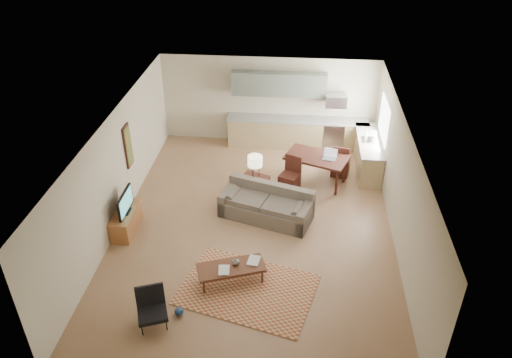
# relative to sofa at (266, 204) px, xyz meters

# --- Properties ---
(room) EXTENTS (9.00, 9.00, 9.00)m
(room) POSITION_rel_sofa_xyz_m (-0.24, -0.37, 0.95)
(room) COLOR #8B6445
(room) RESTS_ON ground
(kitchen_counter_back) EXTENTS (4.26, 0.64, 0.92)m
(kitchen_counter_back) POSITION_rel_sofa_xyz_m (0.66, 3.81, 0.06)
(kitchen_counter_back) COLOR tan
(kitchen_counter_back) RESTS_ON ground
(kitchen_counter_right) EXTENTS (0.64, 2.26, 0.92)m
(kitchen_counter_right) POSITION_rel_sofa_xyz_m (2.69, 2.63, 0.06)
(kitchen_counter_right) COLOR tan
(kitchen_counter_right) RESTS_ON ground
(kitchen_range) EXTENTS (0.62, 0.62, 0.90)m
(kitchen_range) POSITION_rel_sofa_xyz_m (1.76, 3.81, 0.05)
(kitchen_range) COLOR #A5A8AD
(kitchen_range) RESTS_ON ground
(kitchen_microwave) EXTENTS (0.62, 0.40, 0.35)m
(kitchen_microwave) POSITION_rel_sofa_xyz_m (1.76, 3.83, 1.15)
(kitchen_microwave) COLOR #A5A8AD
(kitchen_microwave) RESTS_ON room
(upper_cabinets) EXTENTS (2.80, 0.34, 0.70)m
(upper_cabinets) POSITION_rel_sofa_xyz_m (0.06, 3.96, 1.55)
(upper_cabinets) COLOR slate
(upper_cabinets) RESTS_ON room
(window_right) EXTENTS (0.02, 1.40, 1.05)m
(window_right) POSITION_rel_sofa_xyz_m (2.99, 2.63, 1.15)
(window_right) COLOR white
(window_right) RESTS_ON room
(wall_art_left) EXTENTS (0.06, 0.42, 1.10)m
(wall_art_left) POSITION_rel_sofa_xyz_m (-3.45, 0.53, 1.15)
(wall_art_left) COLOR olive
(wall_art_left) RESTS_ON room
(triptych) EXTENTS (1.70, 0.04, 0.50)m
(triptych) POSITION_rel_sofa_xyz_m (-0.34, 4.10, 1.35)
(triptych) COLOR #FCEEC8
(triptych) RESTS_ON room
(rug) EXTENTS (3.03, 2.45, 0.02)m
(rug) POSITION_rel_sofa_xyz_m (-0.18, -2.52, -0.39)
(rug) COLOR brown
(rug) RESTS_ON floor
(sofa) EXTENTS (2.51, 1.66, 0.80)m
(sofa) POSITION_rel_sofa_xyz_m (0.00, 0.00, 0.00)
(sofa) COLOR brown
(sofa) RESTS_ON floor
(coffee_table) EXTENTS (1.50, 0.99, 0.42)m
(coffee_table) POSITION_rel_sofa_xyz_m (-0.54, -2.32, -0.19)
(coffee_table) COLOR #472515
(coffee_table) RESTS_ON floor
(book_a) EXTENTS (0.29, 0.35, 0.03)m
(book_a) POSITION_rel_sofa_xyz_m (-0.78, -2.47, 0.03)
(book_a) COLOR maroon
(book_a) RESTS_ON coffee_table
(book_b) EXTENTS (0.34, 0.40, 0.02)m
(book_b) POSITION_rel_sofa_xyz_m (-0.21, -2.08, 0.02)
(book_b) COLOR navy
(book_b) RESTS_ON coffee_table
(vase) EXTENTS (0.19, 0.19, 0.17)m
(vase) POSITION_rel_sofa_xyz_m (-0.46, -2.23, 0.09)
(vase) COLOR black
(vase) RESTS_ON coffee_table
(armchair) EXTENTS (0.81, 0.81, 0.72)m
(armchair) POSITION_rel_sofa_xyz_m (-1.86, -3.57, -0.04)
(armchair) COLOR black
(armchair) RESTS_ON floor
(tv_credenza) EXTENTS (0.44, 1.15, 0.53)m
(tv_credenza) POSITION_rel_sofa_xyz_m (-3.25, -0.80, -0.14)
(tv_credenza) COLOR brown
(tv_credenza) RESTS_ON floor
(tv) EXTENTS (0.09, 0.89, 0.53)m
(tv) POSITION_rel_sofa_xyz_m (-3.21, -0.80, 0.39)
(tv) COLOR black
(tv) RESTS_ON tv_credenza
(console_table) EXTENTS (0.76, 0.64, 0.76)m
(console_table) POSITION_rel_sofa_xyz_m (-0.33, 0.66, -0.02)
(console_table) COLOR #341611
(console_table) RESTS_ON floor
(table_lamp) EXTENTS (0.48, 0.48, 0.61)m
(table_lamp) POSITION_rel_sofa_xyz_m (-0.33, 0.66, 0.66)
(table_lamp) COLOR beige
(table_lamp) RESTS_ON console_table
(dining_table) EXTENTS (1.83, 1.43, 0.82)m
(dining_table) POSITION_rel_sofa_xyz_m (1.22, 1.75, 0.01)
(dining_table) COLOR #341611
(dining_table) RESTS_ON floor
(dining_chair_near) EXTENTS (0.63, 0.64, 0.98)m
(dining_chair_near) POSITION_rel_sofa_xyz_m (0.52, 1.26, 0.09)
(dining_chair_near) COLOR #341611
(dining_chair_near) RESTS_ON floor
(dining_chair_far) EXTENTS (0.56, 0.58, 0.97)m
(dining_chair_far) POSITION_rel_sofa_xyz_m (1.92, 2.23, 0.08)
(dining_chair_far) COLOR #341611
(dining_chair_far) RESTS_ON floor
(laptop) EXTENTS (0.40, 0.34, 0.26)m
(laptop) POSITION_rel_sofa_xyz_m (1.54, 1.64, 0.54)
(laptop) COLOR #A5A8AD
(laptop) RESTS_ON dining_table
(soap_bottle) EXTENTS (0.10, 0.10, 0.19)m
(soap_bottle) POSITION_rel_sofa_xyz_m (2.59, 2.79, 0.61)
(soap_bottle) COLOR #FCEEC8
(soap_bottle) RESTS_ON kitchen_counter_right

